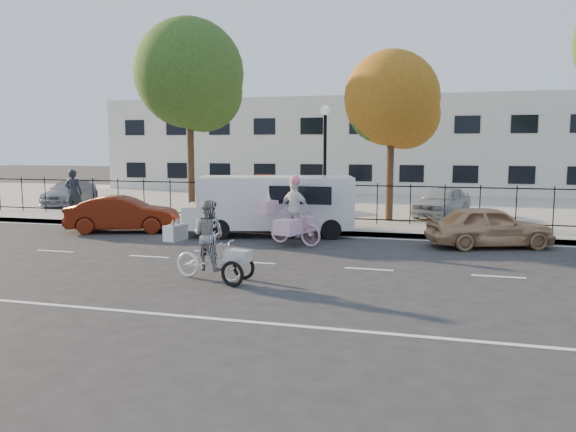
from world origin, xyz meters
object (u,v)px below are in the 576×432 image
(lamppost, at_px, (325,143))
(unicorn_bike, at_px, (294,220))
(lot_car_d, at_px, (442,201))
(pedestrian, at_px, (74,193))
(lot_car_b, at_px, (241,197))
(lot_car_a, at_px, (70,192))
(white_van, at_px, (273,203))
(red_sedan, at_px, (123,214))
(zebra_trike, at_px, (209,249))
(lot_car_c, at_px, (287,196))
(gold_sedan, at_px, (489,226))

(lamppost, height_order, unicorn_bike, lamppost)
(unicorn_bike, bearing_deg, lot_car_d, -11.65)
(lamppost, bearing_deg, pedestrian, -176.98)
(lot_car_b, bearing_deg, lot_car_a, -175.89)
(white_van, xyz_separation_m, lot_car_b, (-3.06, 5.25, -0.33))
(red_sedan, relative_size, pedestrian, 2.00)
(zebra_trike, bearing_deg, unicorn_bike, 1.92)
(red_sedan, height_order, lot_car_a, lot_car_a)
(unicorn_bike, relative_size, lot_car_c, 0.57)
(lamppost, distance_m, zebra_trike, 9.16)
(zebra_trike, relative_size, lot_car_a, 0.52)
(white_van, bearing_deg, red_sedan, 172.59)
(pedestrian, bearing_deg, lot_car_c, -162.41)
(lot_car_a, xyz_separation_m, lot_car_d, (17.58, -0.21, 0.03))
(pedestrian, bearing_deg, red_sedan, 136.53)
(red_sedan, height_order, pedestrian, pedestrian)
(white_van, bearing_deg, lamppost, 45.42)
(zebra_trike, height_order, lot_car_d, zebra_trike)
(unicorn_bike, relative_size, white_van, 0.36)
(lamppost, xyz_separation_m, lot_car_b, (-4.37, 2.95, -2.35))
(lot_car_c, xyz_separation_m, lot_car_d, (6.69, -0.59, 0.00))
(unicorn_bike, height_order, lot_car_c, unicorn_bike)
(unicorn_bike, distance_m, gold_sedan, 5.86)
(unicorn_bike, xyz_separation_m, lot_car_a, (-13.22, 7.30, -0.04))
(red_sedan, relative_size, lot_car_c, 1.01)
(lot_car_a, height_order, lot_car_b, lot_car_b)
(lot_car_c, bearing_deg, lot_car_d, -20.22)
(lot_car_b, relative_size, lot_car_c, 1.17)
(lamppost, height_order, red_sedan, lamppost)
(white_van, bearing_deg, gold_sedan, -18.95)
(zebra_trike, height_order, red_sedan, zebra_trike)
(red_sedan, xyz_separation_m, lot_car_d, (10.83, 6.07, 0.15))
(lamppost, bearing_deg, gold_sedan, -26.48)
(red_sedan, bearing_deg, zebra_trike, -154.07)
(white_van, relative_size, pedestrian, 3.13)
(lot_car_b, bearing_deg, lamppost, -27.81)
(red_sedan, bearing_deg, lot_car_a, 28.30)
(white_van, height_order, gold_sedan, white_van)
(lot_car_a, height_order, lot_car_c, lot_car_c)
(white_van, xyz_separation_m, lot_car_a, (-12.04, 5.58, -0.35))
(unicorn_bike, height_order, lot_car_d, unicorn_bike)
(unicorn_bike, bearing_deg, lot_car_b, 51.27)
(gold_sedan, distance_m, lot_car_b, 11.49)
(lamppost, xyz_separation_m, lot_car_a, (-13.35, 3.28, -2.36))
(lamppost, bearing_deg, lot_car_d, 36.06)
(lot_car_c, bearing_deg, gold_sedan, -53.87)
(pedestrian, distance_m, lot_car_c, 8.97)
(zebra_trike, distance_m, lot_car_d, 12.92)
(unicorn_bike, bearing_deg, lot_car_c, 36.84)
(lamppost, distance_m, white_van, 3.32)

